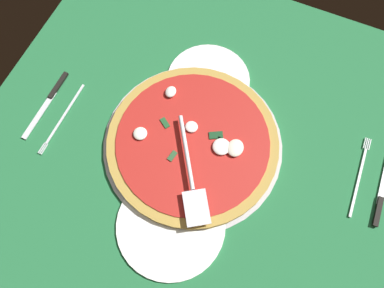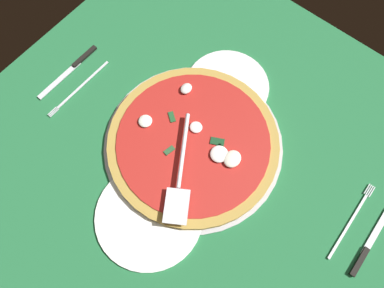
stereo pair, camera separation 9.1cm
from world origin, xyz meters
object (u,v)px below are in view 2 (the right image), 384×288
at_px(dinner_plate_left, 149,216).
at_px(place_setting_near, 359,235).
at_px(dinner_plate_right, 227,86).
at_px(pizza, 192,144).
at_px(place_setting_far, 76,78).
at_px(pizza_server, 181,172).

distance_m(dinner_plate_left, place_setting_near, 0.48).
height_order(dinner_plate_right, pizza, pizza).
bearing_deg(pizza, dinner_plate_left, -170.55).
relative_size(place_setting_near, place_setting_far, 1.00).
distance_m(pizza_server, place_setting_far, 0.40).
distance_m(place_setting_near, place_setting_far, 0.81).
height_order(pizza, pizza_server, pizza_server).
bearing_deg(pizza, place_setting_far, 97.22).
height_order(place_setting_near, place_setting_far, same).
relative_size(dinner_plate_left, dinner_plate_right, 1.14).
xyz_separation_m(dinner_plate_right, pizza_server, (-0.27, -0.07, 0.04)).
distance_m(dinner_plate_left, pizza, 0.20).
bearing_deg(dinner_plate_right, place_setting_far, 125.72).
distance_m(dinner_plate_left, place_setting_far, 0.43).
height_order(pizza, place_setting_near, pizza).
xyz_separation_m(dinner_plate_right, place_setting_far, (-0.24, 0.33, -0.00)).
bearing_deg(place_setting_near, place_setting_far, 96.39).
relative_size(dinner_plate_left, pizza, 0.59).
relative_size(dinner_plate_right, pizza_server, 0.91).
height_order(dinner_plate_right, place_setting_far, place_setting_far).
xyz_separation_m(dinner_plate_left, pizza_server, (0.12, 0.00, 0.04)).
relative_size(dinner_plate_left, pizza_server, 1.04).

